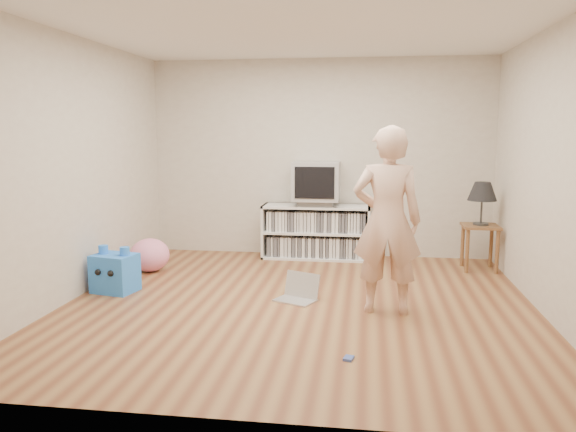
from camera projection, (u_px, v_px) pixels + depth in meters
The scene contains 13 objects.
ground at pixel (299, 304), 5.45m from camera, with size 4.50×4.50×0.00m, color brown.
walls at pixel (299, 170), 5.25m from camera, with size 4.52×4.52×2.60m.
ceiling at pixel (300, 26), 5.06m from camera, with size 4.50×4.50×0.01m, color white.
media_unit at pixel (316, 232), 7.39m from camera, with size 1.40×0.45×0.70m.
dvd_deck at pixel (316, 203), 7.32m from camera, with size 0.45×0.35×0.07m, color gray.
crt_tv at pixel (316, 181), 7.27m from camera, with size 0.60×0.53×0.50m.
side_table at pixel (480, 236), 6.73m from camera, with size 0.42×0.42×0.55m.
table_lamp at pixel (482, 192), 6.65m from camera, with size 0.34×0.34×0.52m.
person at pixel (387, 221), 5.08m from camera, with size 0.63×0.41×1.71m, color beige.
laptop at pixel (299, 293), 5.57m from camera, with size 0.47×0.43×0.26m.
playing_cards at pixel (349, 358), 4.12m from camera, with size 0.07×0.09×0.02m, color #4057AB.
plush_blue at pixel (115, 272), 5.84m from camera, with size 0.48×0.42×0.48m.
plush_pink at pixel (150, 255), 6.69m from camera, with size 0.47×0.47×0.40m, color pink.
Camera 1 is at (0.63, -5.22, 1.67)m, focal length 35.00 mm.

